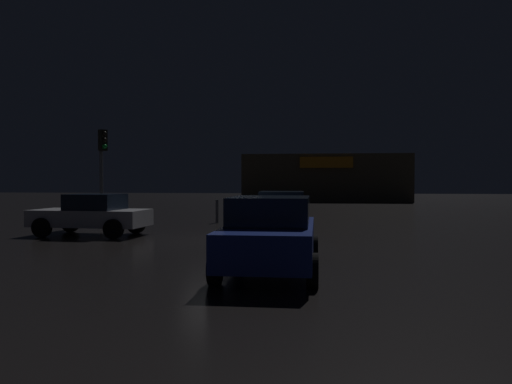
% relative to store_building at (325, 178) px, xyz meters
% --- Properties ---
extents(ground_plane, '(120.00, 120.00, 0.00)m').
position_rel_store_building_xyz_m(ground_plane, '(-3.95, -33.75, -2.22)').
color(ground_plane, black).
extents(store_building, '(15.72, 7.65, 4.44)m').
position_rel_store_building_xyz_m(store_building, '(0.00, 0.00, 0.00)').
color(store_building, brown).
rests_on(store_building, ground).
extents(traffic_signal_main, '(0.43, 0.41, 4.16)m').
position_rel_store_building_xyz_m(traffic_signal_main, '(-10.13, -29.00, 0.72)').
color(traffic_signal_main, '#595B60').
rests_on(traffic_signal_main, ground).
extents(car_near, '(2.03, 4.44, 1.61)m').
position_rel_store_building_xyz_m(car_near, '(-1.86, -39.14, -1.41)').
color(car_near, navy).
rests_on(car_near, ground).
extents(car_far, '(4.13, 2.23, 1.48)m').
position_rel_store_building_xyz_m(car_far, '(-8.84, -32.80, -1.47)').
color(car_far, '#B7B7BF').
rests_on(car_far, ground).
extents(car_crossing, '(2.05, 4.33, 1.56)m').
position_rel_store_building_xyz_m(car_crossing, '(-2.12, -31.72, -1.41)').
color(car_crossing, black).
rests_on(car_crossing, ground).
extents(bollard_kerb_a, '(0.13, 0.13, 1.08)m').
position_rel_store_building_xyz_m(bollard_kerb_a, '(-5.45, -27.08, -1.68)').
color(bollard_kerb_a, '#595B60').
rests_on(bollard_kerb_a, ground).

